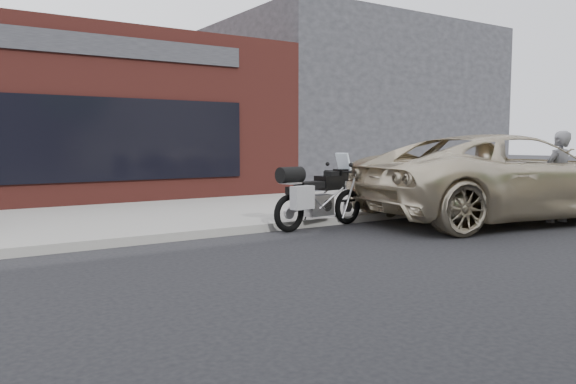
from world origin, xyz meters
TOP-DOWN VIEW (x-y plane):
  - ground at (0.00, 0.00)m, footprint 120.00×120.00m
  - near_sidewalk at (0.00, 7.00)m, footprint 44.00×6.00m
  - storefront at (-2.00, 13.98)m, footprint 14.00×10.07m
  - neighbour_building at (10.00, 14.00)m, footprint 10.00×10.00m
  - motorcycle at (1.85, 3.86)m, footprint 2.25×0.92m
  - minivan at (5.85, 2.60)m, footprint 6.88×4.11m
  - pedestrian at (6.50, 1.84)m, footprint 0.73×0.53m

SIDE VIEW (x-z plane):
  - ground at x=0.00m, z-range 0.00..0.00m
  - near_sidewalk at x=0.00m, z-range 0.00..0.15m
  - motorcycle at x=1.85m, z-range -0.10..1.33m
  - minivan at x=5.85m, z-range 0.00..1.79m
  - pedestrian at x=6.50m, z-range 0.00..1.86m
  - storefront at x=-2.00m, z-range 0.00..4.50m
  - neighbour_building at x=10.00m, z-range 0.00..6.00m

